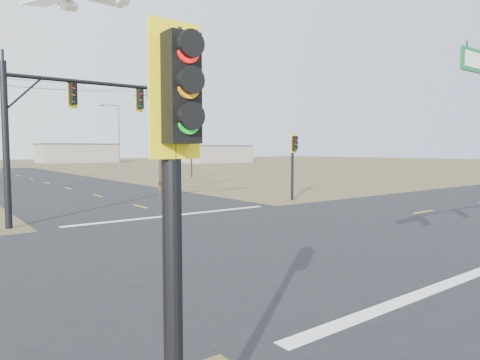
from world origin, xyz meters
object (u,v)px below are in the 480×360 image
at_px(streetlight_a, 155,135).
at_px(streetlight_b, 118,135).
at_px(pedestal_signal_sw, 177,161).
at_px(utility_pole_near, 160,137).
at_px(bare_tree_d, 165,139).
at_px(bare_tree_c, 191,142).
at_px(pedestal_signal_ne, 294,152).
at_px(mast_arm_far, 71,112).

xyz_separation_m(streetlight_a, streetlight_b, (4.21, 20.93, 0.58)).
relative_size(pedestal_signal_sw, streetlight_a, 0.54).
bearing_deg(streetlight_b, utility_pole_near, -107.57).
bearing_deg(bare_tree_d, streetlight_a, -120.09).
bearing_deg(streetlight_b, bare_tree_d, -43.77).
xyz_separation_m(bare_tree_c, bare_tree_d, (-0.07, 7.28, 0.51)).
bearing_deg(utility_pole_near, streetlight_a, 65.95).
bearing_deg(bare_tree_d, bare_tree_c, -89.43).
bearing_deg(bare_tree_d, pedestal_signal_sw, -117.11).
height_order(pedestal_signal_ne, utility_pole_near, utility_pole_near).
bearing_deg(bare_tree_c, bare_tree_d, 90.57).
bearing_deg(utility_pole_near, mast_arm_far, -136.06).
bearing_deg(pedestal_signal_sw, utility_pole_near, 64.46).
height_order(pedestal_signal_ne, streetlight_b, streetlight_b).
distance_m(streetlight_b, bare_tree_c, 13.08).
distance_m(streetlight_a, streetlight_b, 21.35).
relative_size(pedestal_signal_sw, bare_tree_d, 0.78).
bearing_deg(mast_arm_far, pedestal_signal_ne, -22.80).
height_order(mast_arm_far, pedestal_signal_ne, mast_arm_far).
distance_m(pedestal_signal_ne, pedestal_signal_sw, 26.47).
distance_m(bare_tree_c, bare_tree_d, 7.29).
relative_size(pedestal_signal_ne, streetlight_a, 0.52).
height_order(mast_arm_far, streetlight_b, streetlight_b).
distance_m(utility_pole_near, bare_tree_c, 22.23).
bearing_deg(pedestal_signal_sw, mast_arm_far, 77.99).
bearing_deg(utility_pole_near, pedestal_signal_sw, -116.22).
relative_size(pedestal_signal_ne, streetlight_b, 0.47).
relative_size(mast_arm_far, pedestal_signal_ne, 1.97).
distance_m(mast_arm_far, bare_tree_d, 40.68).
distance_m(streetlight_a, bare_tree_c, 13.13).
height_order(pedestal_signal_sw, bare_tree_d, bare_tree_d).
xyz_separation_m(mast_arm_far, streetlight_a, (13.08, 17.57, -0.32)).
xyz_separation_m(mast_arm_far, pedestal_signal_ne, (15.23, 0.05, -2.02)).
xyz_separation_m(mast_arm_far, utility_pole_near, (9.19, 8.86, -0.84)).
xyz_separation_m(streetlight_b, bare_tree_d, (5.23, -4.63, -0.64)).
xyz_separation_m(streetlight_a, bare_tree_d, (9.44, 16.30, -0.05)).
relative_size(utility_pole_near, bare_tree_c, 1.52).
distance_m(pedestal_signal_ne, streetlight_b, 38.57).
bearing_deg(pedestal_signal_sw, streetlight_a, 64.98).
xyz_separation_m(pedestal_signal_ne, streetlight_a, (-2.15, 17.52, 1.70)).
distance_m(pedestal_signal_ne, bare_tree_c, 27.57).
distance_m(mast_arm_far, streetlight_b, 42.21).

